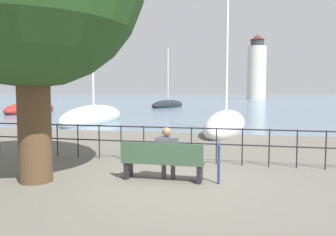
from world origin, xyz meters
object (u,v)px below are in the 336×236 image
object	(u,v)px
park_bench	(163,162)
sailboat_3	(168,105)
closed_umbrella	(219,160)
harbor_lighthouse	(257,69)
seated_person_left	(167,151)
sailboat_2	(31,109)
sailboat_1	(94,117)
sailboat_0	(226,125)

from	to	relation	value
park_bench	sailboat_3	xyz separation A→B (m)	(-8.21, 36.38, -0.13)
closed_umbrella	harbor_lighthouse	distance (m)	92.68
seated_person_left	sailboat_2	xyz separation A→B (m)	(-19.05, 21.56, -0.33)
park_bench	seated_person_left	distance (m)	0.27
seated_person_left	sailboat_1	bearing A→B (deg)	121.98
sailboat_0	sailboat_2	bearing A→B (deg)	155.47
closed_umbrella	sailboat_1	bearing A→B (deg)	125.54
seated_person_left	sailboat_0	xyz separation A→B (m)	(0.86, 9.88, -0.35)
sailboat_0	sailboat_2	world-z (taller)	sailboat_2
sailboat_1	harbor_lighthouse	bearing A→B (deg)	81.87
closed_umbrella	harbor_lighthouse	size ratio (longest dim) A/B	0.05
park_bench	sailboat_3	size ratio (longest dim) A/B	0.23
sailboat_1	sailboat_3	distance (m)	23.40
closed_umbrella	sailboat_3	bearing A→B (deg)	104.65
park_bench	sailboat_3	world-z (taller)	sailboat_3
closed_umbrella	sailboat_3	world-z (taller)	sailboat_3
park_bench	closed_umbrella	xyz separation A→B (m)	(1.29, 0.01, 0.10)
harbor_lighthouse	sailboat_3	bearing A→B (deg)	-103.84
park_bench	sailboat_2	distance (m)	28.77
sailboat_1	sailboat_2	world-z (taller)	sailboat_2
park_bench	closed_umbrella	distance (m)	1.30
sailboat_0	sailboat_2	size ratio (longest dim) A/B	0.64
harbor_lighthouse	park_bench	bearing A→B (deg)	-93.44
seated_person_left	sailboat_1	world-z (taller)	sailboat_1
sailboat_1	sailboat_2	xyz separation A→B (m)	(-10.99, 8.65, -0.01)
sailboat_0	harbor_lighthouse	distance (m)	82.83
sailboat_1	sailboat_3	xyz separation A→B (m)	(-0.24, 23.40, -0.05)
closed_umbrella	sailboat_2	size ratio (longest dim) A/B	0.08
sailboat_1	harbor_lighthouse	distance (m)	80.83
seated_person_left	harbor_lighthouse	size ratio (longest dim) A/B	0.07
seated_person_left	sailboat_2	bearing A→B (deg)	131.46
seated_person_left	closed_umbrella	world-z (taller)	seated_person_left
seated_person_left	harbor_lighthouse	xyz separation A→B (m)	(5.46, 92.16, 7.97)
seated_person_left	closed_umbrella	xyz separation A→B (m)	(1.20, -0.06, -0.15)
closed_umbrella	sailboat_1	distance (m)	15.94
park_bench	sailboat_0	xyz separation A→B (m)	(0.95, 9.96, -0.10)
seated_person_left	sailboat_2	world-z (taller)	sailboat_2
seated_person_left	sailboat_3	bearing A→B (deg)	102.88
seated_person_left	sailboat_0	world-z (taller)	sailboat_0
sailboat_2	sailboat_3	bearing A→B (deg)	49.27
seated_person_left	harbor_lighthouse	distance (m)	92.67
sailboat_1	sailboat_2	bearing A→B (deg)	143.34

